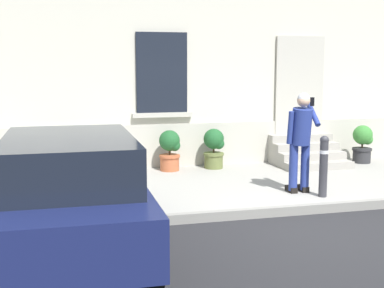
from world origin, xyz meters
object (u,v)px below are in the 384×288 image
object	(u,v)px
planter_terracotta	(170,149)
planter_cream	(61,154)
bollard_far_left	(102,175)
hatchback_car_navy	(70,191)
planter_olive	(214,147)
planter_charcoal	(363,143)
bollard_near_person	(324,164)
person_on_phone	(301,136)

from	to	relation	value
planter_terracotta	planter_cream	bearing A→B (deg)	-179.33
bollard_far_left	planter_terracotta	xyz separation A→B (m)	(1.65, 2.82, -0.11)
hatchback_car_navy	planter_olive	distance (m)	5.13
planter_olive	planter_charcoal	xyz separation A→B (m)	(3.47, -0.22, 0.00)
planter_charcoal	bollard_far_left	bearing A→B (deg)	-156.77
planter_cream	bollard_far_left	bearing A→B (deg)	-78.34
planter_terracotta	planter_olive	xyz separation A→B (m)	(0.98, 0.02, 0.00)
planter_charcoal	planter_cream	bearing A→B (deg)	178.50
planter_cream	planter_terracotta	world-z (taller)	same
bollard_near_person	bollard_far_left	bearing A→B (deg)	180.00
person_on_phone	planter_cream	bearing A→B (deg)	140.67
planter_cream	planter_olive	size ratio (longest dim) A/B	1.00
bollard_far_left	planter_charcoal	world-z (taller)	bollard_far_left
bollard_near_person	bollard_far_left	distance (m)	3.69
hatchback_car_navy	person_on_phone	xyz separation A→B (m)	(3.92, 1.57, 0.36)
bollard_near_person	planter_olive	distance (m)	3.03
person_on_phone	planter_olive	xyz separation A→B (m)	(-0.80, 2.49, -0.55)
planter_olive	person_on_phone	bearing A→B (deg)	-72.10
bollard_near_person	planter_cream	size ratio (longest dim) A/B	1.22
bollard_near_person	person_on_phone	bearing A→B (deg)	127.08
hatchback_car_navy	person_on_phone	bearing A→B (deg)	21.86
bollard_near_person	person_on_phone	size ratio (longest dim) A/B	0.60
bollard_near_person	planter_charcoal	size ratio (longest dim) A/B	1.22
hatchback_car_navy	person_on_phone	world-z (taller)	person_on_phone
bollard_far_left	planter_olive	bearing A→B (deg)	47.22
planter_terracotta	planter_charcoal	distance (m)	4.45
planter_cream	bollard_near_person	bearing A→B (deg)	-33.19
planter_cream	planter_terracotta	distance (m)	2.23
planter_cream	person_on_phone	bearing A→B (deg)	-31.40
planter_cream	planter_charcoal	bearing A→B (deg)	-1.50
planter_olive	hatchback_car_navy	bearing A→B (deg)	-127.49
hatchback_car_navy	bollard_near_person	world-z (taller)	hatchback_car_navy
planter_cream	planter_olive	xyz separation A→B (m)	(3.20, 0.05, 0.00)
planter_terracotta	planter_charcoal	xyz separation A→B (m)	(4.45, -0.20, 0.00)
hatchback_car_navy	planter_olive	xyz separation A→B (m)	(3.12, 4.07, -0.18)
hatchback_car_navy	bollard_near_person	xyz separation A→B (m)	(4.18, 1.23, -0.08)
planter_charcoal	bollard_near_person	bearing A→B (deg)	-132.59
hatchback_car_navy	planter_charcoal	bearing A→B (deg)	30.26
planter_cream	planter_charcoal	xyz separation A→B (m)	(6.68, -0.17, 0.00)
person_on_phone	planter_olive	distance (m)	2.67
bollard_far_left	planter_olive	distance (m)	3.87
planter_cream	planter_charcoal	world-z (taller)	same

